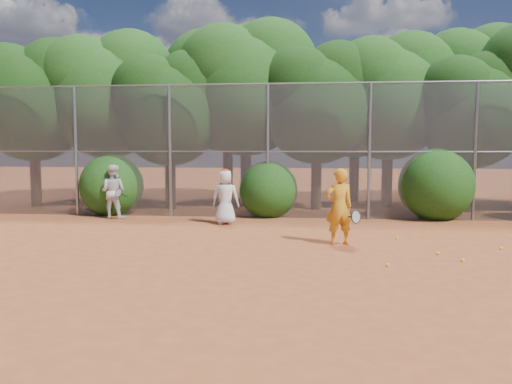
# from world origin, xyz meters

# --- Properties ---
(ground) EXTENTS (80.00, 80.00, 0.00)m
(ground) POSITION_xyz_m (0.00, 0.00, 0.00)
(ground) COLOR #994722
(ground) RESTS_ON ground
(fence_back) EXTENTS (20.05, 0.09, 4.03)m
(fence_back) POSITION_xyz_m (-0.12, 6.00, 2.05)
(fence_back) COLOR gray
(fence_back) RESTS_ON ground
(tree_0) EXTENTS (4.38, 3.81, 6.00)m
(tree_0) POSITION_xyz_m (-9.44, 8.04, 3.93)
(tree_0) COLOR black
(tree_0) RESTS_ON ground
(tree_1) EXTENTS (4.64, 4.03, 6.35)m
(tree_1) POSITION_xyz_m (-6.94, 8.54, 4.16)
(tree_1) COLOR black
(tree_1) RESTS_ON ground
(tree_2) EXTENTS (3.99, 3.47, 5.47)m
(tree_2) POSITION_xyz_m (-4.45, 7.83, 3.58)
(tree_2) COLOR black
(tree_2) RESTS_ON ground
(tree_3) EXTENTS (4.89, 4.26, 6.70)m
(tree_3) POSITION_xyz_m (-1.94, 8.84, 4.40)
(tree_3) COLOR black
(tree_3) RESTS_ON ground
(tree_4) EXTENTS (4.19, 3.64, 5.73)m
(tree_4) POSITION_xyz_m (0.55, 8.24, 3.76)
(tree_4) COLOR black
(tree_4) RESTS_ON ground
(tree_5) EXTENTS (4.51, 3.92, 6.17)m
(tree_5) POSITION_xyz_m (3.06, 9.04, 4.05)
(tree_5) COLOR black
(tree_5) RESTS_ON ground
(tree_6) EXTENTS (3.86, 3.36, 5.29)m
(tree_6) POSITION_xyz_m (5.55, 8.03, 3.47)
(tree_6) COLOR black
(tree_6) RESTS_ON ground
(tree_9) EXTENTS (4.83, 4.20, 6.62)m
(tree_9) POSITION_xyz_m (-7.94, 10.84, 4.34)
(tree_9) COLOR black
(tree_9) RESTS_ON ground
(tree_10) EXTENTS (5.15, 4.48, 7.06)m
(tree_10) POSITION_xyz_m (-2.93, 11.05, 4.63)
(tree_10) COLOR black
(tree_10) RESTS_ON ground
(tree_11) EXTENTS (4.64, 4.03, 6.35)m
(tree_11) POSITION_xyz_m (2.06, 10.64, 4.16)
(tree_11) COLOR black
(tree_11) RESTS_ON ground
(tree_12) EXTENTS (5.02, 4.37, 6.88)m
(tree_12) POSITION_xyz_m (6.56, 11.24, 4.51)
(tree_12) COLOR black
(tree_12) RESTS_ON ground
(bush_0) EXTENTS (2.00, 2.00, 2.00)m
(bush_0) POSITION_xyz_m (-6.00, 6.30, 1.00)
(bush_0) COLOR #164110
(bush_0) RESTS_ON ground
(bush_1) EXTENTS (1.80, 1.80, 1.80)m
(bush_1) POSITION_xyz_m (-1.00, 6.30, 0.90)
(bush_1) COLOR #164110
(bush_1) RESTS_ON ground
(bush_2) EXTENTS (2.20, 2.20, 2.20)m
(bush_2) POSITION_xyz_m (4.00, 6.30, 1.10)
(bush_2) COLOR #164110
(bush_2) RESTS_ON ground
(player_yellow) EXTENTS (0.83, 0.60, 1.68)m
(player_yellow) POSITION_xyz_m (0.88, 2.01, 0.84)
(player_yellow) COLOR orange
(player_yellow) RESTS_ON ground
(player_teen) EXTENTS (0.74, 0.49, 1.54)m
(player_teen) POSITION_xyz_m (-2.06, 4.59, 0.76)
(player_teen) COLOR silver
(player_teen) RESTS_ON ground
(player_white) EXTENTS (0.88, 0.76, 1.61)m
(player_white) POSITION_xyz_m (-5.61, 5.40, 0.81)
(player_white) COLOR silver
(player_white) RESTS_ON ground
(ball_0) EXTENTS (0.07, 0.07, 0.07)m
(ball_0) POSITION_xyz_m (4.23, 1.78, 0.03)
(ball_0) COLOR yellow
(ball_0) RESTS_ON ground
(ball_1) EXTENTS (0.07, 0.07, 0.07)m
(ball_1) POSITION_xyz_m (3.08, 0.55, 0.03)
(ball_1) COLOR yellow
(ball_1) RESTS_ON ground
(ball_2) EXTENTS (0.07, 0.07, 0.07)m
(ball_2) POSITION_xyz_m (2.78, 1.13, 0.03)
(ball_2) COLOR yellow
(ball_2) RESTS_ON ground
(ball_3) EXTENTS (0.07, 0.07, 0.07)m
(ball_3) POSITION_xyz_m (1.63, 0.05, 0.03)
(ball_3) COLOR yellow
(ball_3) RESTS_ON ground
(ball_4) EXTENTS (0.07, 0.07, 0.07)m
(ball_4) POSITION_xyz_m (2.27, 2.76, 0.03)
(ball_4) COLOR yellow
(ball_4) RESTS_ON ground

